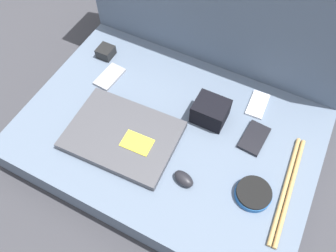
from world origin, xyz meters
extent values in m
plane|color=#38383D|center=(0.00, 0.00, 0.00)|extent=(8.00, 8.00, 0.00)
cube|color=slate|center=(0.00, 0.00, 0.06)|extent=(0.92, 0.63, 0.12)
cube|color=slate|center=(0.00, 0.42, 0.26)|extent=(0.92, 0.20, 0.52)
cube|color=#47474C|center=(-0.11, -0.09, 0.13)|extent=(0.34, 0.25, 0.03)
cube|color=yellow|center=(-0.05, -0.10, 0.15)|extent=(0.09, 0.06, 0.00)
ellipsoid|color=black|center=(0.12, -0.13, 0.13)|extent=(0.07, 0.05, 0.03)
cylinder|color=#1E569E|center=(0.31, -0.08, 0.13)|extent=(0.10, 0.10, 0.02)
cylinder|color=black|center=(0.31, -0.08, 0.14)|extent=(0.10, 0.10, 0.01)
cube|color=black|center=(0.25, 0.09, 0.13)|extent=(0.07, 0.11, 0.01)
cube|color=#99999E|center=(-0.28, 0.10, 0.12)|extent=(0.07, 0.11, 0.01)
cube|color=silver|center=(0.22, 0.22, 0.12)|extent=(0.06, 0.11, 0.01)
cube|color=black|center=(0.10, 0.10, 0.16)|extent=(0.10, 0.09, 0.07)
cube|color=black|center=(-0.34, 0.18, 0.14)|extent=(0.05, 0.06, 0.04)
cylinder|color=tan|center=(0.38, -0.03, 0.13)|extent=(0.03, 0.34, 0.01)
cylinder|color=tan|center=(0.39, -0.02, 0.13)|extent=(0.03, 0.34, 0.01)
camera|label=1|loc=(0.25, -0.48, 0.99)|focal=35.00mm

